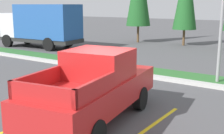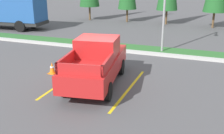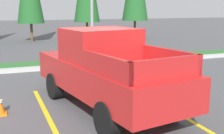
# 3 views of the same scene
# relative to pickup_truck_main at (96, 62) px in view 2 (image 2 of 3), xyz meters

# --- Properties ---
(ground_plane) EXTENTS (120.00, 120.00, 0.00)m
(ground_plane) POSITION_rel_pickup_truck_main_xyz_m (-0.16, 0.62, -1.04)
(ground_plane) COLOR #4C4C4F
(parking_line_near) EXTENTS (0.12, 4.80, 0.01)m
(parking_line_near) POSITION_rel_pickup_truck_main_xyz_m (-1.54, -0.05, -1.04)
(parking_line_near) COLOR yellow
(parking_line_near) RESTS_ON ground
(parking_line_far) EXTENTS (0.12, 4.80, 0.01)m
(parking_line_far) POSITION_rel_pickup_truck_main_xyz_m (1.56, -0.05, -1.04)
(parking_line_far) COLOR yellow
(parking_line_far) RESTS_ON ground
(curb_strip) EXTENTS (56.00, 0.40, 0.15)m
(curb_strip) POSITION_rel_pickup_truck_main_xyz_m (-0.16, 5.62, -0.97)
(curb_strip) COLOR #B2B2AD
(curb_strip) RESTS_ON ground
(grass_median) EXTENTS (56.00, 1.80, 0.06)m
(grass_median) POSITION_rel_pickup_truck_main_xyz_m (-0.16, 6.72, -1.01)
(grass_median) COLOR #2D662D
(grass_median) RESTS_ON ground
(pickup_truck_main) EXTENTS (2.71, 5.46, 2.10)m
(pickup_truck_main) POSITION_rel_pickup_truck_main_xyz_m (0.00, 0.00, 0.00)
(pickup_truck_main) COLOR black
(pickup_truck_main) RESTS_ON ground
(cargo_truck_distant) EXTENTS (6.97, 3.00, 3.40)m
(cargo_truck_distant) POSITION_rel_pickup_truck_main_xyz_m (-12.89, 9.67, 0.81)
(cargo_truck_distant) COLOR black
(cargo_truck_distant) RESTS_ON ground
(traffic_cone) EXTENTS (0.36, 0.36, 0.60)m
(traffic_cone) POSITION_rel_pickup_truck_main_xyz_m (-2.65, 0.47, -0.75)
(traffic_cone) COLOR orange
(traffic_cone) RESTS_ON ground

